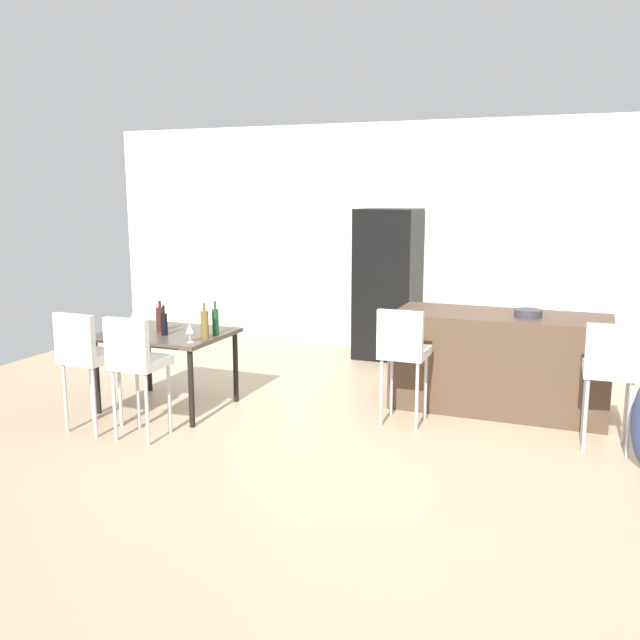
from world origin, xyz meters
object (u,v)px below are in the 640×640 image
object	(u,v)px
wine_bottle_near	(215,321)
fruit_bowl	(528,313)
bar_chair_middle	(611,366)
wine_bottle_middle	(160,319)
potted_plant	(601,350)
wine_bottle_left	(205,324)
wine_bottle_end	(164,324)
refrigerator	(388,284)
dining_chair_near	(85,353)
wine_glass_far	(190,329)
wine_glass_right	(134,314)
kitchen_island	(499,362)
dining_table	(167,340)
dining_chair_far	(135,358)
bar_chair_left	(403,348)

from	to	relation	value
wine_bottle_near	fruit_bowl	xyz separation A→B (m)	(2.68, 1.01, 0.09)
bar_chair_middle	wine_bottle_middle	xyz separation A→B (m)	(-3.94, -0.36, 0.16)
wine_bottle_middle	potted_plant	distance (m)	4.83
wine_bottle_near	wine_bottle_left	bearing A→B (deg)	-90.81
wine_bottle_end	potted_plant	distance (m)	4.80
bar_chair_middle	refrigerator	size ratio (longest dim) A/B	0.57
dining_chair_near	wine_glass_far	xyz separation A→B (m)	(0.72, 0.51, 0.17)
wine_glass_right	wine_glass_far	size ratio (longest dim) A/B	1.00
kitchen_island	dining_chair_near	xyz separation A→B (m)	(-3.20, -1.96, 0.24)
wine_glass_right	fruit_bowl	bearing A→B (deg)	14.39
wine_bottle_end	wine_glass_right	size ratio (longest dim) A/B	1.61
dining_table	wine_bottle_middle	bearing A→B (deg)	-170.00
potted_plant	dining_chair_far	bearing A→B (deg)	-135.05
dining_chair_far	wine_glass_far	world-z (taller)	dining_chair_far
wine_bottle_near	potted_plant	world-z (taller)	wine_bottle_near
dining_chair_far	kitchen_island	bearing A→B (deg)	36.08
wine_bottle_end	bar_chair_middle	bearing A→B (deg)	7.04
dining_chair_near	dining_chair_far	bearing A→B (deg)	-0.01
dining_chair_near	potted_plant	world-z (taller)	dining_chair_near
bar_chair_left	wine_glass_right	xyz separation A→B (m)	(-2.66, -0.22, 0.17)
bar_chair_left	potted_plant	bearing A→B (deg)	55.78
wine_bottle_left	refrigerator	xyz separation A→B (m)	(0.86, 2.91, 0.05)
wine_glass_right	wine_bottle_left	bearing A→B (deg)	-15.42
dining_table	potted_plant	world-z (taller)	dining_table
kitchen_island	dining_table	bearing A→B (deg)	-158.96
dining_chair_far	wine_bottle_middle	bearing A→B (deg)	111.01
dining_table	wine_bottle_left	distance (m)	0.56
dining_chair_near	wine_bottle_left	world-z (taller)	wine_bottle_left
wine_bottle_middle	potted_plant	bearing A→B (deg)	35.38
wine_bottle_middle	wine_glass_far	world-z (taller)	wine_bottle_middle
refrigerator	potted_plant	xyz separation A→B (m)	(2.49, -0.01, -0.62)
dining_chair_far	fruit_bowl	world-z (taller)	dining_chair_far
dining_table	wine_bottle_end	bearing A→B (deg)	-62.32
wine_bottle_near	wine_glass_far	bearing A→B (deg)	-97.94
wine_glass_right	fruit_bowl	world-z (taller)	fruit_bowl
bar_chair_middle	wine_bottle_near	world-z (taller)	wine_bottle_near
wine_bottle_near	refrigerator	distance (m)	2.86
wine_glass_right	wine_glass_far	xyz separation A→B (m)	(0.91, -0.44, 0.00)
dining_chair_near	wine_glass_right	xyz separation A→B (m)	(-0.20, 0.95, 0.17)
wine_bottle_near	wine_bottle_left	world-z (taller)	wine_bottle_left
kitchen_island	fruit_bowl	xyz separation A→B (m)	(0.24, -0.07, 0.50)
bar_chair_left	refrigerator	size ratio (longest dim) A/B	0.57
dining_chair_far	potted_plant	distance (m)	5.10
kitchen_island	wine_bottle_end	world-z (taller)	wine_bottle_end
bar_chair_left	dining_chair_near	xyz separation A→B (m)	(-2.47, -1.17, 0.00)
dining_chair_far	wine_glass_far	size ratio (longest dim) A/B	6.03
wine_bottle_near	fruit_bowl	distance (m)	2.86
kitchen_island	wine_bottle_near	xyz separation A→B (m)	(-2.43, -1.08, 0.41)
wine_glass_right	wine_bottle_middle	bearing A→B (deg)	-19.16
wine_bottle_end	fruit_bowl	bearing A→B (deg)	20.87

